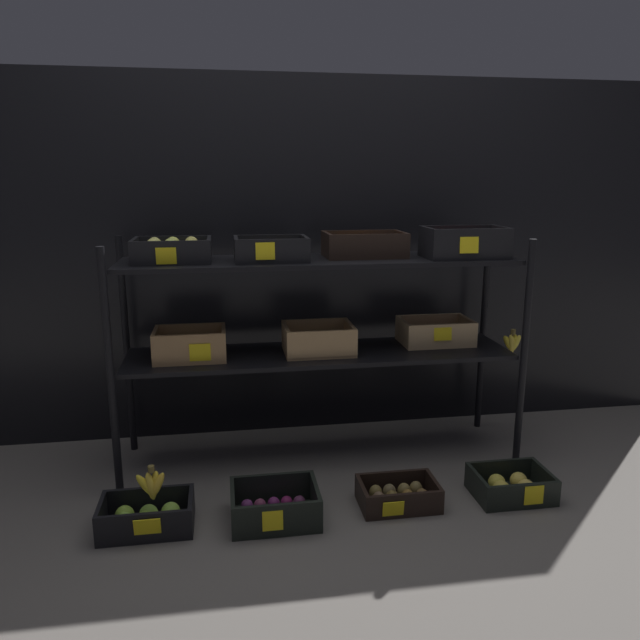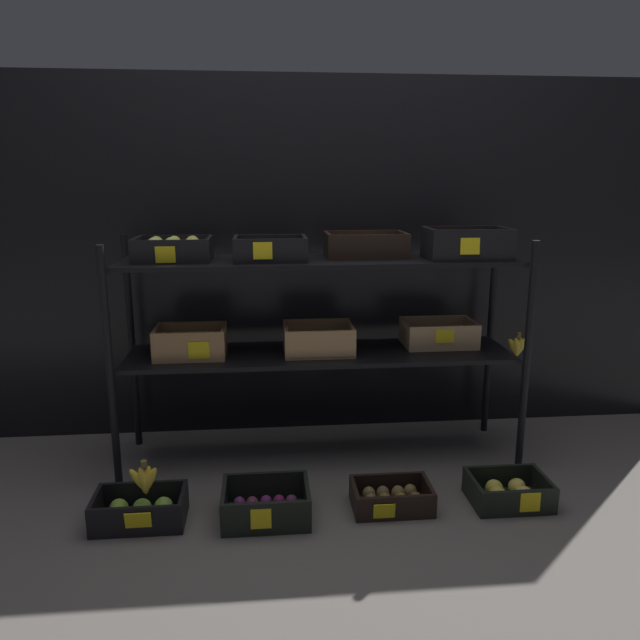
{
  "view_description": "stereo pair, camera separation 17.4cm",
  "coord_description": "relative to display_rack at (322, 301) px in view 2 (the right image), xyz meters",
  "views": [
    {
      "loc": [
        -0.42,
        -2.64,
        1.3
      ],
      "look_at": [
        0.0,
        0.0,
        0.67
      ],
      "focal_mm": 34.2,
      "sensor_mm": 36.0,
      "label": 1
    },
    {
      "loc": [
        -0.25,
        -2.66,
        1.3
      ],
      "look_at": [
        0.0,
        0.0,
        0.67
      ],
      "focal_mm": 34.2,
      "sensor_mm": 36.0,
      "label": 2
    }
  ],
  "objects": [
    {
      "name": "ground_plane",
      "position": [
        -0.01,
        0.0,
        -0.75
      ],
      "size": [
        10.0,
        10.0,
        0.0
      ],
      "primitive_type": "plane",
      "color": "#605B56"
    },
    {
      "name": "storefront_wall",
      "position": [
        -0.01,
        0.42,
        0.13
      ],
      "size": [
        4.17,
        0.12,
        1.77
      ],
      "primitive_type": "cube",
      "color": "black",
      "rests_on": "ground_plane"
    },
    {
      "name": "display_rack",
      "position": [
        0.0,
        0.0,
        0.0
      ],
      "size": [
        1.87,
        0.47,
        1.08
      ],
      "color": "black",
      "rests_on": "ground_plane"
    },
    {
      "name": "crate_ground_apple_green",
      "position": [
        -0.75,
        -0.5,
        -0.71
      ],
      "size": [
        0.35,
        0.22,
        0.12
      ],
      "color": "black",
      "rests_on": "ground_plane"
    },
    {
      "name": "crate_ground_plum",
      "position": [
        -0.27,
        -0.52,
        -0.71
      ],
      "size": [
        0.34,
        0.26,
        0.13
      ],
      "color": "black",
      "rests_on": "ground_plane"
    },
    {
      "name": "crate_ground_kiwi",
      "position": [
        0.23,
        -0.49,
        -0.71
      ],
      "size": [
        0.32,
        0.21,
        0.1
      ],
      "color": "black",
      "rests_on": "ground_plane"
    },
    {
      "name": "crate_ground_apple_gold",
      "position": [
        0.72,
        -0.49,
        -0.71
      ],
      "size": [
        0.31,
        0.23,
        0.11
      ],
      "color": "black",
      "rests_on": "ground_plane"
    },
    {
      "name": "banana_bunch_loose",
      "position": [
        -0.72,
        -0.51,
        -0.57
      ],
      "size": [
        0.13,
        0.04,
        0.14
      ],
      "color": "brown",
      "rests_on": "crate_ground_apple_green"
    }
  ]
}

